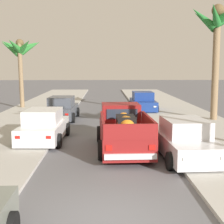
{
  "coord_description": "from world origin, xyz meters",
  "views": [
    {
      "loc": [
        -0.14,
        -7.06,
        3.5
      ],
      "look_at": [
        0.28,
        9.58,
        1.2
      ],
      "focal_mm": 52.68,
      "sensor_mm": 36.0,
      "label": 1
    }
  ],
  "objects_px": {
    "car_left_near": "(143,102)",
    "car_right_mid": "(185,141)",
    "palm_tree_left_mid": "(217,29)",
    "car_left_mid": "(44,126)",
    "palm_tree_left_back": "(20,51)",
    "car_right_near": "(62,109)",
    "pickup_truck": "(123,130)"
  },
  "relations": [
    {
      "from": "palm_tree_left_back",
      "to": "car_right_near",
      "type": "bearing_deg",
      "value": -54.6
    },
    {
      "from": "pickup_truck",
      "to": "car_right_mid",
      "type": "height_order",
      "value": "pickup_truck"
    },
    {
      "from": "pickup_truck",
      "to": "car_right_near",
      "type": "height_order",
      "value": "pickup_truck"
    },
    {
      "from": "car_right_mid",
      "to": "car_right_near",
      "type": "bearing_deg",
      "value": 121.56
    },
    {
      "from": "car_left_mid",
      "to": "palm_tree_left_back",
      "type": "height_order",
      "value": "palm_tree_left_back"
    },
    {
      "from": "car_left_mid",
      "to": "palm_tree_left_back",
      "type": "bearing_deg",
      "value": 108.26
    },
    {
      "from": "pickup_truck",
      "to": "car_left_mid",
      "type": "relative_size",
      "value": 1.22
    },
    {
      "from": "palm_tree_left_back",
      "to": "pickup_truck",
      "type": "bearing_deg",
      "value": -60.81
    },
    {
      "from": "car_right_mid",
      "to": "palm_tree_left_back",
      "type": "distance_m",
      "value": 18.67
    },
    {
      "from": "palm_tree_left_mid",
      "to": "car_right_near",
      "type": "bearing_deg",
      "value": 174.94
    },
    {
      "from": "car_right_near",
      "to": "palm_tree_left_back",
      "type": "distance_m",
      "value": 8.07
    },
    {
      "from": "car_left_mid",
      "to": "car_left_near",
      "type": "bearing_deg",
      "value": 60.68
    },
    {
      "from": "palm_tree_left_mid",
      "to": "pickup_truck",
      "type": "bearing_deg",
      "value": -131.06
    },
    {
      "from": "pickup_truck",
      "to": "car_right_mid",
      "type": "xyz_separation_m",
      "value": [
        2.26,
        -1.55,
        -0.1
      ]
    },
    {
      "from": "car_left_near",
      "to": "palm_tree_left_mid",
      "type": "xyz_separation_m",
      "value": [
        3.98,
        -4.94,
        5.15
      ]
    },
    {
      "from": "car_right_near",
      "to": "car_right_mid",
      "type": "distance_m",
      "value": 11.27
    },
    {
      "from": "car_right_mid",
      "to": "palm_tree_left_mid",
      "type": "bearing_deg",
      "value": 65.42
    },
    {
      "from": "car_right_near",
      "to": "car_left_mid",
      "type": "bearing_deg",
      "value": -90.16
    },
    {
      "from": "pickup_truck",
      "to": "palm_tree_left_mid",
      "type": "distance_m",
      "value": 10.78
    },
    {
      "from": "car_right_near",
      "to": "car_left_mid",
      "type": "distance_m",
      "value": 6.48
    },
    {
      "from": "car_left_near",
      "to": "car_right_mid",
      "type": "bearing_deg",
      "value": -90.04
    },
    {
      "from": "car_left_near",
      "to": "pickup_truck",
      "type": "bearing_deg",
      "value": -100.61
    },
    {
      "from": "palm_tree_left_mid",
      "to": "palm_tree_left_back",
      "type": "xyz_separation_m",
      "value": [
        -13.92,
        6.54,
        -1.05
      ]
    },
    {
      "from": "car_right_mid",
      "to": "palm_tree_left_back",
      "type": "height_order",
      "value": "palm_tree_left_back"
    },
    {
      "from": "palm_tree_left_mid",
      "to": "palm_tree_left_back",
      "type": "relative_size",
      "value": 1.27
    },
    {
      "from": "palm_tree_left_mid",
      "to": "car_left_mid",
      "type": "bearing_deg",
      "value": -150.49
    },
    {
      "from": "palm_tree_left_mid",
      "to": "car_right_mid",
      "type": "bearing_deg",
      "value": -114.58
    },
    {
      "from": "car_left_near",
      "to": "car_right_near",
      "type": "xyz_separation_m",
      "value": [
        -5.91,
        -4.07,
        0.0
      ]
    },
    {
      "from": "car_left_mid",
      "to": "palm_tree_left_mid",
      "type": "distance_m",
      "value": 12.5
    },
    {
      "from": "car_left_near",
      "to": "palm_tree_left_mid",
      "type": "distance_m",
      "value": 8.18
    },
    {
      "from": "car_right_near",
      "to": "palm_tree_left_back",
      "type": "bearing_deg",
      "value": 125.4
    },
    {
      "from": "pickup_truck",
      "to": "car_left_mid",
      "type": "height_order",
      "value": "pickup_truck"
    }
  ]
}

